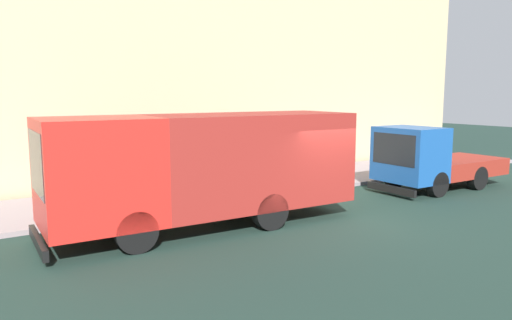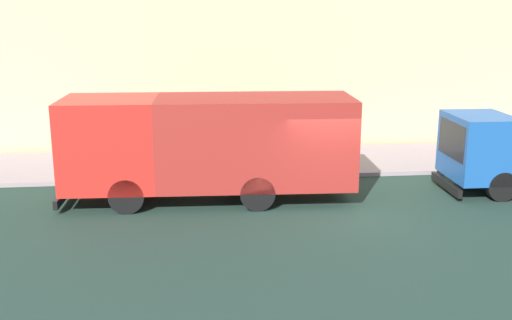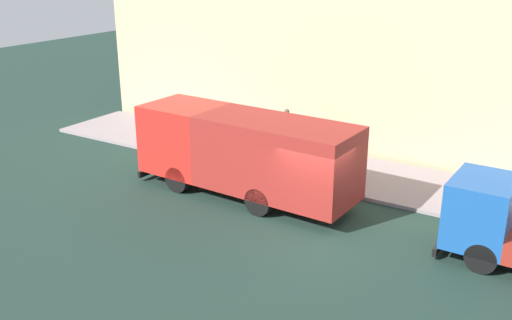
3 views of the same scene
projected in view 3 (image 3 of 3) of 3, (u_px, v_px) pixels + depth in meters
ground at (313, 231)px, 18.02m from camera, size 80.00×80.00×0.00m
sidewalk at (372, 178)px, 21.99m from camera, size 3.97×30.00×0.13m
building_facade at (405, 44)px, 22.39m from camera, size 0.50×30.00×9.54m
large_utility_truck at (244, 151)px, 20.04m from camera, size 2.70×8.20×2.92m
pedestrian_walking at (287, 128)px, 24.68m from camera, size 0.43×0.43×1.79m
traffic_cone_orange at (218, 152)px, 23.72m from camera, size 0.43×0.43×0.62m
street_sign_post at (303, 144)px, 21.36m from camera, size 0.44×0.08×2.27m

